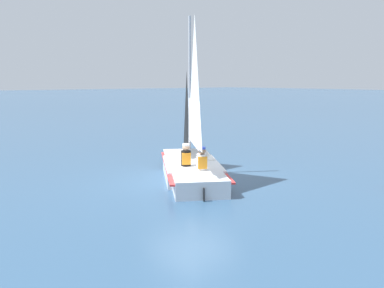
% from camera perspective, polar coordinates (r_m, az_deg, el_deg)
% --- Properties ---
extents(ground_plane, '(260.00, 260.00, 0.00)m').
position_cam_1_polar(ground_plane, '(11.89, 0.00, -5.20)').
color(ground_plane, '#2D4C6B').
extents(sailboat_main, '(4.71, 3.78, 5.03)m').
position_cam_1_polar(sailboat_main, '(11.70, 0.03, -2.32)').
color(sailboat_main, silver).
rests_on(sailboat_main, ground_plane).
extents(sailor_helm, '(0.43, 0.41, 1.16)m').
position_cam_1_polar(sailor_helm, '(11.35, -0.93, -2.63)').
color(sailor_helm, black).
rests_on(sailor_helm, ground_plane).
extents(sailor_crew, '(0.43, 0.41, 1.16)m').
position_cam_1_polar(sailor_crew, '(10.82, 1.51, -3.24)').
color(sailor_crew, black).
rests_on(sailor_crew, ground_plane).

